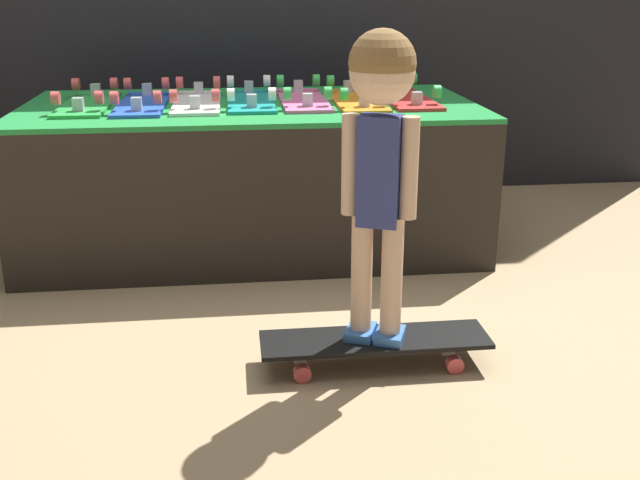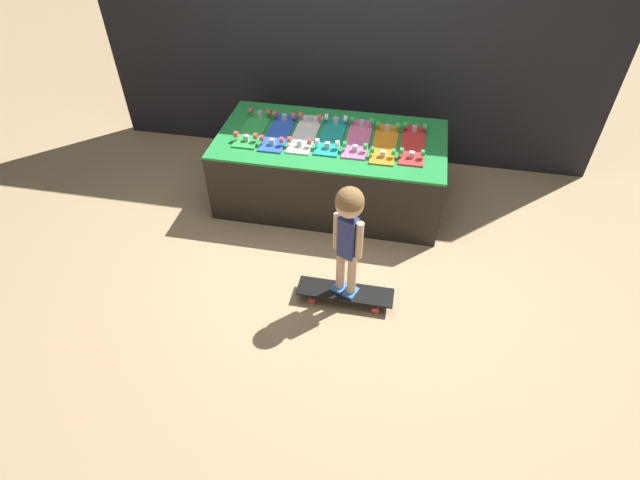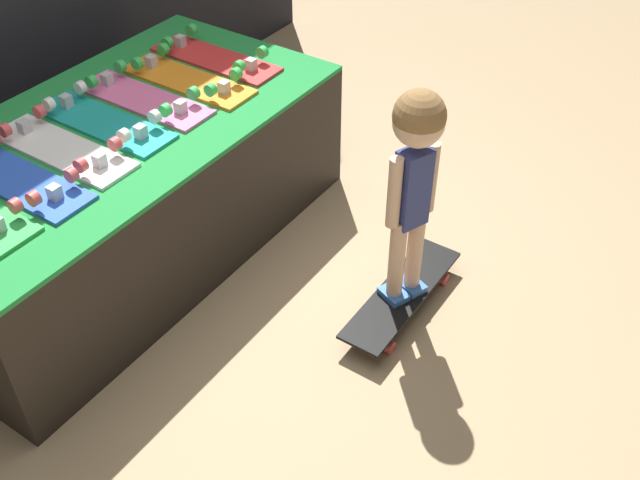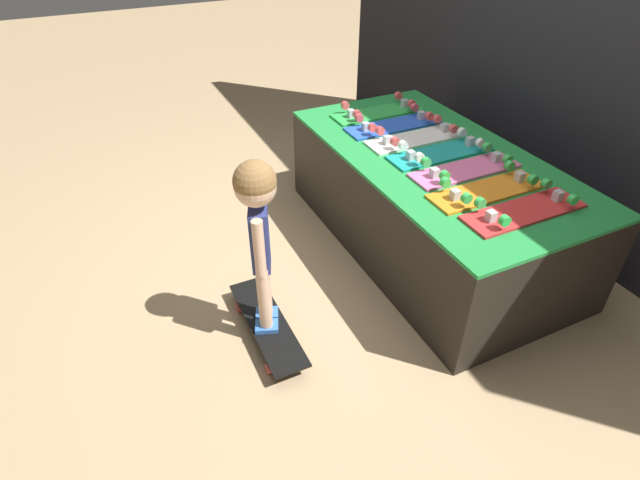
% 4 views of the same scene
% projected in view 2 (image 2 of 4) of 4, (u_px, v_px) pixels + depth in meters
% --- Properties ---
extents(ground_plane, '(16.00, 16.00, 0.00)m').
position_uv_depth(ground_plane, '(318.00, 238.00, 4.17)').
color(ground_plane, tan).
extents(back_wall, '(4.69, 0.10, 2.48)m').
position_uv_depth(back_wall, '(349.00, 28.00, 4.37)').
color(back_wall, black).
rests_on(back_wall, ground_plane).
extents(display_rack, '(1.91, 1.00, 0.62)m').
position_uv_depth(display_rack, '(331.00, 169.00, 4.38)').
color(display_rack, black).
rests_on(display_rack, ground_plane).
extents(skateboard_green_on_rack, '(0.19, 0.63, 0.09)m').
position_uv_depth(skateboard_green_on_rack, '(254.00, 128.00, 4.26)').
color(skateboard_green_on_rack, green).
rests_on(skateboard_green_on_rack, display_rack).
extents(skateboard_blue_on_rack, '(0.19, 0.63, 0.09)m').
position_uv_depth(skateboard_blue_on_rack, '(279.00, 131.00, 4.22)').
color(skateboard_blue_on_rack, blue).
rests_on(skateboard_blue_on_rack, display_rack).
extents(skateboard_white_on_rack, '(0.19, 0.63, 0.09)m').
position_uv_depth(skateboard_white_on_rack, '(305.00, 133.00, 4.20)').
color(skateboard_white_on_rack, white).
rests_on(skateboard_white_on_rack, display_rack).
extents(skateboard_teal_on_rack, '(0.19, 0.63, 0.09)m').
position_uv_depth(skateboard_teal_on_rack, '(332.00, 135.00, 4.18)').
color(skateboard_teal_on_rack, teal).
rests_on(skateboard_teal_on_rack, display_rack).
extents(skateboard_pink_on_rack, '(0.19, 0.63, 0.09)m').
position_uv_depth(skateboard_pink_on_rack, '(358.00, 137.00, 4.14)').
color(skateboard_pink_on_rack, pink).
rests_on(skateboard_pink_on_rack, display_rack).
extents(skateboard_orange_on_rack, '(0.19, 0.63, 0.09)m').
position_uv_depth(skateboard_orange_on_rack, '(385.00, 143.00, 4.08)').
color(skateboard_orange_on_rack, orange).
rests_on(skateboard_orange_on_rack, display_rack).
extents(skateboard_red_on_rack, '(0.19, 0.63, 0.09)m').
position_uv_depth(skateboard_red_on_rack, '(413.00, 143.00, 4.07)').
color(skateboard_red_on_rack, red).
rests_on(skateboard_red_on_rack, display_rack).
extents(skateboard_on_floor, '(0.70, 0.19, 0.09)m').
position_uv_depth(skateboard_on_floor, '(345.00, 293.00, 3.62)').
color(skateboard_on_floor, black).
rests_on(skateboard_on_floor, ground_plane).
extents(child, '(0.21, 0.18, 0.91)m').
position_uv_depth(child, '(349.00, 224.00, 3.18)').
color(child, '#3870C6').
rests_on(child, skateboard_on_floor).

